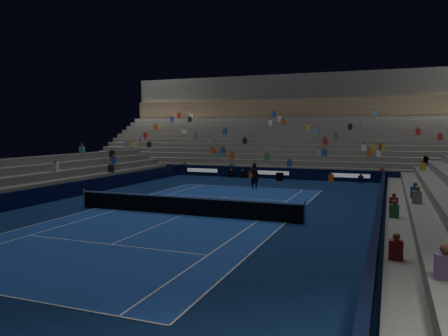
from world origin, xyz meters
TOP-DOWN VIEW (x-y plane):
  - ground at (0.00, 0.00)m, footprint 90.00×90.00m
  - court_surface at (0.00, 0.00)m, footprint 10.97×23.77m
  - sponsor_barrier_far at (0.00, 18.50)m, footprint 44.00×0.25m
  - sponsor_barrier_east at (9.70, 0.00)m, footprint 0.25×37.00m
  - sponsor_barrier_west at (-9.70, 0.00)m, footprint 0.25×37.00m
  - grandstand_main at (0.00, 27.90)m, footprint 44.00×15.20m
  - tennis_net at (0.00, 0.00)m, footprint 12.90×0.10m
  - tennis_player at (0.50, 11.19)m, footprint 0.78×0.56m
  - broadcast_camera at (0.99, 17.29)m, footprint 0.59×1.01m

SIDE VIEW (x-z plane):
  - ground at x=0.00m, z-range 0.00..0.00m
  - court_surface at x=0.00m, z-range 0.00..0.01m
  - broadcast_camera at x=0.99m, z-range 0.01..0.68m
  - sponsor_barrier_far at x=0.00m, z-range 0.00..1.00m
  - sponsor_barrier_east at x=9.70m, z-range 0.00..1.00m
  - sponsor_barrier_west at x=-9.70m, z-range 0.00..1.00m
  - tennis_net at x=0.00m, z-range -0.05..1.05m
  - tennis_player at x=0.50m, z-range 0.00..1.97m
  - grandstand_main at x=0.00m, z-range -2.22..8.98m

